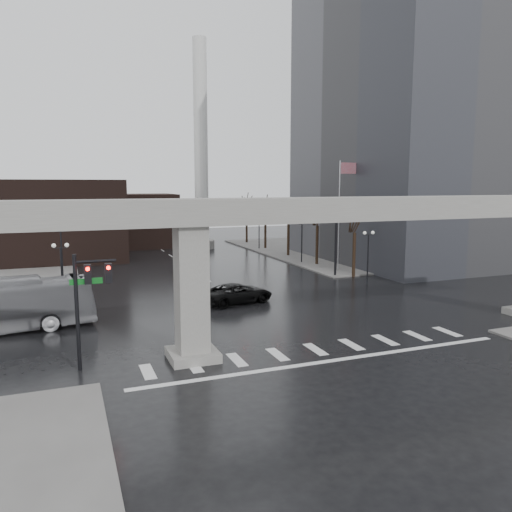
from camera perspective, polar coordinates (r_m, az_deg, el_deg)
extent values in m
plane|color=black|center=(30.33, 5.90, -9.99)|extent=(160.00, 160.00, 0.00)
cube|color=slate|center=(73.64, 11.18, 0.71)|extent=(28.00, 36.00, 0.15)
cube|color=gray|center=(28.86, 6.14, 5.28)|extent=(48.00, 2.20, 1.40)
cube|color=gray|center=(26.98, -7.37, -4.27)|extent=(1.60, 1.60, 7.30)
cube|color=gray|center=(27.91, -7.24, -11.11)|extent=(2.60, 2.60, 0.50)
cube|color=#5A595E|center=(67.07, 18.02, 17.71)|extent=(22.00, 26.00, 42.00)
cube|color=black|center=(67.76, -21.87, 3.83)|extent=(16.00, 14.00, 10.00)
cube|color=black|center=(78.60, -12.99, 4.00)|extent=(10.00, 10.00, 8.00)
cylinder|color=silver|center=(74.35, -6.32, 12.41)|extent=(2.00, 2.00, 30.00)
cylinder|color=gray|center=(74.67, -6.14, 1.33)|extent=(3.60, 3.60, 1.20)
cylinder|color=black|center=(51.76, 9.12, 2.04)|extent=(0.24, 0.24, 8.00)
cylinder|color=black|center=(48.77, 3.07, 5.53)|extent=(12.00, 0.18, 0.18)
cube|color=black|center=(50.11, 6.21, 4.82)|extent=(0.35, 0.30, 1.00)
cube|color=black|center=(48.60, 2.53, 4.76)|extent=(0.35, 0.30, 1.00)
cube|color=black|center=(47.30, -1.37, 4.67)|extent=(0.35, 0.30, 1.00)
sphere|color=#FF0C05|center=(49.93, 6.31, 5.15)|extent=(0.20, 0.20, 0.20)
cube|color=#0D5C19|center=(50.79, 7.73, 5.35)|extent=(1.80, 0.05, 0.35)
cube|color=#0D5C19|center=(47.99, 0.89, 5.26)|extent=(1.80, 0.05, 0.35)
cylinder|color=black|center=(26.89, -19.77, -6.16)|extent=(0.20, 0.20, 6.00)
cylinder|color=black|center=(26.42, -17.87, -0.57)|extent=(2.00, 0.14, 0.14)
cube|color=black|center=(26.51, -18.67, -2.00)|extent=(0.35, 0.30, 1.00)
cube|color=black|center=(26.57, -16.52, -1.89)|extent=(0.35, 0.30, 1.00)
cube|color=#0D5C19|center=(26.57, -18.85, -2.76)|extent=(1.60, 0.05, 0.30)
cylinder|color=silver|center=(55.46, 9.46, 4.51)|extent=(0.12, 0.12, 12.00)
cube|color=red|center=(55.90, 10.48, 9.85)|extent=(2.00, 0.03, 1.20)
cylinder|color=black|center=(48.30, 12.66, -0.40)|extent=(0.14, 0.14, 4.80)
cube|color=black|center=(48.02, 12.75, 2.37)|extent=(0.90, 0.06, 0.06)
sphere|color=silver|center=(47.75, 12.31, 2.59)|extent=(0.32, 0.32, 0.32)
sphere|color=silver|center=(48.25, 13.20, 2.62)|extent=(0.32, 0.32, 0.32)
cylinder|color=black|center=(60.32, 5.25, 1.44)|extent=(0.14, 0.14, 4.80)
cube|color=black|center=(60.09, 5.28, 3.66)|extent=(0.90, 0.06, 0.06)
sphere|color=silver|center=(59.87, 4.90, 3.84)|extent=(0.32, 0.32, 0.32)
sphere|color=silver|center=(60.27, 5.67, 3.86)|extent=(0.32, 0.32, 0.32)
cylinder|color=black|center=(73.04, 0.35, 2.64)|extent=(0.14, 0.14, 4.80)
cube|color=black|center=(72.85, 0.35, 4.48)|extent=(0.90, 0.06, 0.06)
sphere|color=silver|center=(72.68, 0.02, 4.63)|extent=(0.32, 0.32, 0.32)
sphere|color=silver|center=(73.01, 0.68, 4.65)|extent=(0.32, 0.32, 0.32)
cylinder|color=black|center=(40.23, -21.27, -2.46)|extent=(0.14, 0.14, 4.80)
cube|color=black|center=(39.88, -21.45, 0.86)|extent=(0.90, 0.06, 0.06)
sphere|color=silver|center=(39.86, -22.11, 1.11)|extent=(0.32, 0.32, 0.32)
sphere|color=silver|center=(39.86, -20.82, 1.18)|extent=(0.32, 0.32, 0.32)
cylinder|color=black|center=(54.07, -21.31, 0.13)|extent=(0.14, 0.14, 4.80)
cube|color=black|center=(53.81, -21.44, 2.61)|extent=(0.90, 0.06, 0.06)
sphere|color=silver|center=(53.80, -21.93, 2.80)|extent=(0.32, 0.32, 0.32)
sphere|color=silver|center=(53.79, -20.97, 2.85)|extent=(0.32, 0.32, 0.32)
cylinder|color=black|center=(67.97, -21.33, 1.67)|extent=(0.14, 0.14, 4.80)
cube|color=black|center=(67.77, -21.44, 3.64)|extent=(0.90, 0.06, 0.06)
sphere|color=silver|center=(67.76, -21.83, 3.79)|extent=(0.32, 0.32, 0.32)
sphere|color=silver|center=(67.75, -21.07, 3.83)|extent=(0.32, 0.32, 0.32)
cylinder|color=black|center=(52.18, 11.13, 0.13)|extent=(0.34, 0.34, 4.55)
cylinder|color=black|center=(51.79, 11.24, 4.23)|extent=(0.12, 1.52, 2.98)
cylinder|color=black|center=(52.29, 11.55, 4.00)|extent=(0.83, 1.14, 2.51)
cylinder|color=black|center=(59.02, 6.98, 1.19)|extent=(0.34, 0.34, 4.66)
cylinder|color=black|center=(58.68, 7.05, 4.90)|extent=(0.12, 1.55, 3.05)
cylinder|color=black|center=(59.15, 7.36, 4.69)|extent=(0.85, 1.16, 2.57)
cylinder|color=black|center=(66.12, 3.71, 2.03)|extent=(0.34, 0.34, 4.76)
cylinder|color=black|center=(65.82, 3.74, 5.41)|extent=(0.12, 1.59, 3.11)
cylinder|color=black|center=(66.27, 4.04, 5.22)|extent=(0.86, 1.18, 2.62)
cylinder|color=black|center=(73.41, 1.08, 2.69)|extent=(0.34, 0.34, 4.87)
cylinder|color=black|center=(73.14, 1.09, 5.81)|extent=(0.12, 1.62, 3.18)
cylinder|color=black|center=(73.57, 1.38, 5.63)|extent=(0.88, 1.20, 2.68)
cylinder|color=black|center=(80.83, -1.08, 3.24)|extent=(0.34, 0.34, 4.97)
cylinder|color=black|center=(80.59, -1.08, 6.13)|extent=(0.12, 1.65, 3.25)
cylinder|color=black|center=(81.00, -0.81, 5.96)|extent=(0.89, 1.23, 2.74)
imported|color=black|center=(40.15, -2.08, -4.26)|extent=(6.16, 3.74, 1.60)
imported|color=black|center=(52.35, -7.93, -1.41)|extent=(1.88, 4.65, 1.58)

